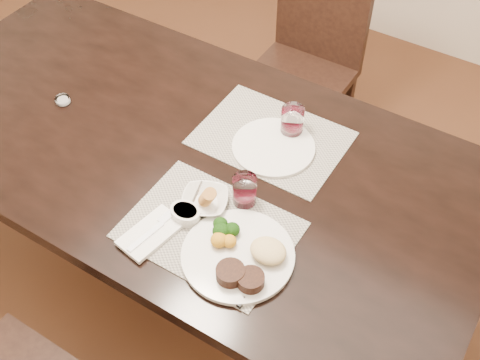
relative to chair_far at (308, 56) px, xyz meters
The scene contains 14 objects.
ground_plane 1.06m from the chair_far, 90.00° to the right, with size 4.50×4.50×0.00m, color #4B2A18.
dining_table 0.95m from the chair_far, 90.00° to the right, with size 2.00×1.00×0.75m.
chair_far is the anchor object (origin of this frame).
placemat_near 1.22m from the chair_far, 76.65° to the right, with size 0.46×0.34×0.00m, color gray.
placemat_far 0.83m from the chair_far, 72.42° to the right, with size 0.46×0.34×0.00m, color gray.
dinner_plate 1.30m from the chair_far, 71.35° to the right, with size 0.31×0.31×0.05m.
napkin_fork 1.30m from the chair_far, 83.27° to the right, with size 0.13×0.19×0.02m.
steak_knife 1.36m from the chair_far, 69.13° to the right, with size 0.04×0.25×0.01m.
cracker_bowl 1.15m from the chair_far, 78.86° to the right, with size 0.18×0.18×0.06m.
sauce_ramekin 1.21m from the chair_far, 80.43° to the right, with size 0.09×0.14×0.07m.
wine_glass_near 1.11m from the chair_far, 73.45° to the right, with size 0.07×0.07×0.10m.
far_plate 0.88m from the chair_far, 71.27° to the right, with size 0.26×0.26×0.01m, color silver.
wine_glass_far 0.81m from the chair_far, 68.07° to the right, with size 0.07×0.07×0.10m.
salt_cellar 1.11m from the chair_far, 114.53° to the right, with size 0.05×0.05×0.02m.
Camera 1 is at (0.89, -1.05, 2.09)m, focal length 45.00 mm.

